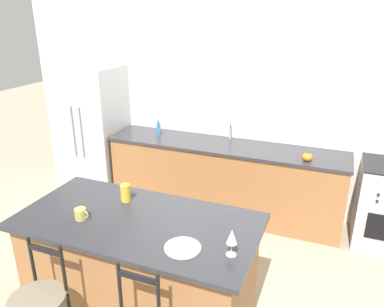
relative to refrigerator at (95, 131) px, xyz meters
name	(u,v)px	position (x,y,z in m)	size (l,w,h in m)	color
ground_plane	(214,225)	(1.89, -0.33, -0.89)	(18.00, 18.00, 0.00)	tan
wall_back	(234,105)	(1.89, 0.37, 0.46)	(6.00, 0.07, 2.70)	silver
back_counter	(224,178)	(1.89, 0.05, -0.42)	(2.94, 0.68, 0.93)	#936038
sink_faucet	(230,129)	(1.89, 0.25, 0.18)	(0.02, 0.13, 0.22)	#ADAFB5
kitchen_island	(140,269)	(1.79, -1.94, -0.41)	(1.89, 0.96, 0.96)	#936038
refrigerator	(95,131)	(0.00, 0.00, 0.00)	(0.80, 0.73, 1.78)	#ADAFB5
dinner_plate	(183,247)	(2.26, -2.16, 0.07)	(0.25, 0.25, 0.02)	beige
wine_glass	(232,237)	(2.59, -2.10, 0.20)	(0.07, 0.07, 0.19)	white
coffee_mug	(81,214)	(1.38, -2.10, 0.11)	(0.12, 0.09, 0.09)	#C1B251
tumbler_cup	(126,193)	(1.55, -1.71, 0.14)	(0.08, 0.08, 0.15)	gold
pumpkin_decoration	(307,157)	(2.88, -0.15, 0.08)	(0.11, 0.11, 0.11)	orange
soap_bottle	(159,129)	(0.97, 0.07, 0.12)	(0.06, 0.06, 0.19)	teal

